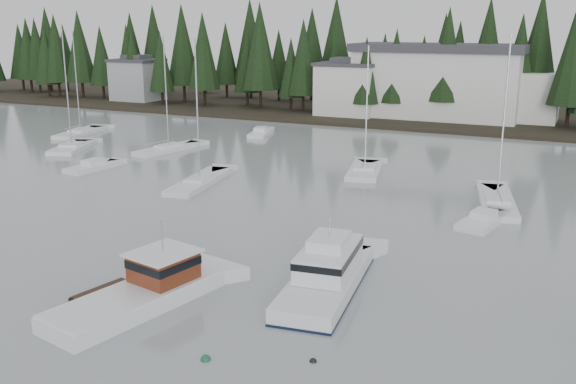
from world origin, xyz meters
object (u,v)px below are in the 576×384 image
at_px(house_far_west, 138,79).
at_px(harbor_inn, 451,82).
at_px(sailboat_8, 497,204).
at_px(sailboat_3, 169,150).
at_px(sailboat_0, 200,183).
at_px(sailboat_7, 72,149).
at_px(sailboat_5, 365,172).
at_px(cabin_cruiser_center, 327,277).
at_px(runabout_1, 483,222).
at_px(lobster_boat_brown, 142,294).
at_px(runabout_3, 261,134).
at_px(runabout_0, 93,168).
at_px(house_west, 348,88).
at_px(sailboat_2, 81,134).

relative_size(house_far_west, harbor_inn, 0.29).
bearing_deg(sailboat_8, sailboat_3, 66.43).
bearing_deg(sailboat_0, sailboat_7, 61.84).
distance_m(sailboat_5, sailboat_8, 14.82).
relative_size(cabin_cruiser_center, runabout_1, 1.80).
xyz_separation_m(harbor_inn, lobster_boat_brown, (-1.05, -72.82, -5.22)).
distance_m(house_far_west, cabin_cruiser_center, 91.56).
bearing_deg(runabout_1, sailboat_5, 58.76).
xyz_separation_m(runabout_1, runabout_3, (-32.93, 27.64, 0.00)).
height_order(sailboat_3, sailboat_5, sailboat_3).
distance_m(sailboat_0, runabout_1, 25.54).
bearing_deg(sailboat_8, runabout_0, 83.31).
relative_size(sailboat_0, sailboat_8, 0.98).
bearing_deg(lobster_boat_brown, harbor_inn, 11.01).
xyz_separation_m(house_west, harbor_inn, (15.04, 3.34, 1.12)).
bearing_deg(runabout_1, cabin_cruiser_center, 170.70).
relative_size(sailboat_3, runabout_3, 1.97).
distance_m(lobster_boat_brown, sailboat_5, 34.13).
xyz_separation_m(house_far_west, runabout_1, (69.95, -49.49, -4.27)).
xyz_separation_m(sailboat_0, sailboat_7, (-22.63, 7.69, 0.02)).
bearing_deg(lobster_boat_brown, sailboat_5, 10.61).
distance_m(lobster_boat_brown, runabout_3, 53.13).
xyz_separation_m(sailboat_2, runabout_0, (16.10, -15.68, 0.06)).
bearing_deg(sailboat_8, harbor_inn, 3.89).
bearing_deg(sailboat_0, runabout_3, 6.43).
height_order(house_far_west, runabout_0, house_far_west).
bearing_deg(house_west, runabout_1, -59.52).
distance_m(sailboat_2, runabout_0, 22.48).
bearing_deg(house_west, lobster_boat_brown, -78.61).
height_order(house_far_west, sailboat_8, sailboat_8).
bearing_deg(house_far_west, cabin_cruiser_center, -45.62).
distance_m(sailboat_3, sailboat_5, 24.23).
bearing_deg(harbor_inn, runabout_0, -117.74).
xyz_separation_m(sailboat_0, sailboat_3, (-11.93, 11.90, 0.01)).
height_order(house_west, lobster_boat_brown, house_west).
bearing_deg(sailboat_5, cabin_cruiser_center, -178.07).
distance_m(sailboat_2, sailboat_5, 41.84).
distance_m(harbor_inn, runabout_1, 52.75).
bearing_deg(runabout_3, lobster_boat_brown, -174.02).
bearing_deg(runabout_1, runabout_3, 61.28).
bearing_deg(house_far_west, sailboat_2, -64.39).
height_order(house_far_west, harbor_inn, harbor_inn).
height_order(lobster_boat_brown, sailboat_7, sailboat_7).
height_order(harbor_inn, runabout_0, harbor_inn).
distance_m(sailboat_7, sailboat_8, 48.41).
height_order(harbor_inn, sailboat_8, sailboat_8).
bearing_deg(runabout_0, runabout_1, -87.84).
xyz_separation_m(harbor_inn, sailboat_0, (-12.59, -49.43, -5.70)).
bearing_deg(sailboat_3, runabout_3, -7.74).
height_order(cabin_cruiser_center, runabout_1, cabin_cruiser_center).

